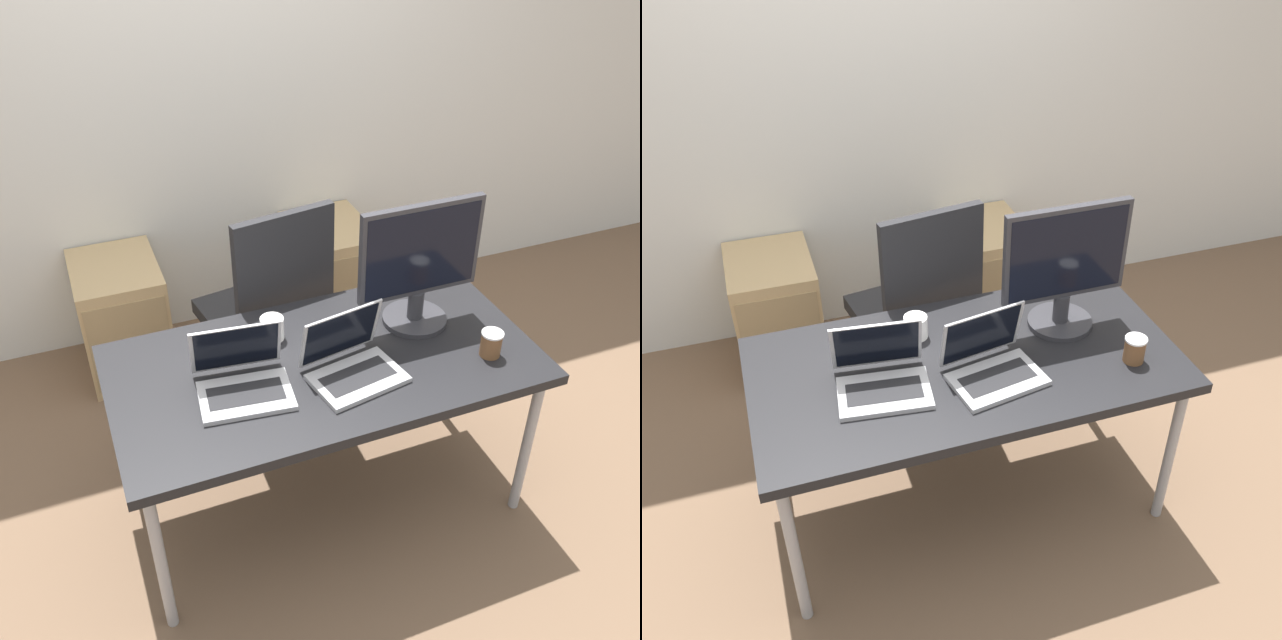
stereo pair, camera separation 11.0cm
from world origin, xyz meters
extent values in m
plane|color=brown|center=(0.00, 0.00, 0.00)|extent=(14.00, 14.00, 0.00)
cube|color=silver|center=(0.00, 1.46, 1.30)|extent=(10.00, 0.05, 2.60)
cube|color=black|center=(0.00, 0.00, 0.69)|extent=(1.52, 0.78, 0.04)
cylinder|color=#99999E|center=(-0.70, -0.33, 0.34)|extent=(0.04, 0.04, 0.67)
cylinder|color=#99999E|center=(0.70, -0.33, 0.34)|extent=(0.04, 0.04, 0.67)
cylinder|color=#99999E|center=(-0.70, 0.33, 0.34)|extent=(0.04, 0.04, 0.67)
cylinder|color=#99999E|center=(0.70, 0.33, 0.34)|extent=(0.04, 0.04, 0.67)
cylinder|color=#232326|center=(-0.01, 0.76, 0.02)|extent=(0.56, 0.56, 0.04)
cylinder|color=gray|center=(-0.01, 0.76, 0.22)|extent=(0.05, 0.05, 0.38)
cube|color=#232326|center=(-0.01, 0.76, 0.41)|extent=(0.55, 0.55, 0.07)
cube|color=#232326|center=(0.03, 0.50, 0.75)|extent=(0.44, 0.11, 0.60)
cube|color=tan|center=(-0.59, 1.18, 0.29)|extent=(0.40, 0.50, 0.58)
cube|color=#977D56|center=(-0.59, 0.93, 0.29)|extent=(0.37, 0.01, 0.46)
cube|color=tan|center=(0.51, 1.18, 0.29)|extent=(0.40, 0.50, 0.58)
cube|color=#977D56|center=(0.51, 0.93, 0.29)|extent=(0.37, 0.01, 0.46)
cube|color=#ADADB2|center=(-0.32, -0.09, 0.72)|extent=(0.33, 0.24, 0.02)
cube|color=black|center=(-0.32, -0.09, 0.73)|extent=(0.26, 0.14, 0.00)
cube|color=#ADADB2|center=(-0.31, 0.04, 0.83)|extent=(0.31, 0.10, 0.20)
cube|color=black|center=(-0.31, 0.03, 0.83)|extent=(0.29, 0.09, 0.18)
cube|color=#ADADB2|center=(0.07, -0.14, 0.72)|extent=(0.34, 0.26, 0.02)
cube|color=black|center=(0.07, -0.14, 0.73)|extent=(0.27, 0.16, 0.00)
cube|color=#ADADB2|center=(0.05, -0.02, 0.83)|extent=(0.31, 0.11, 0.20)
cube|color=black|center=(0.05, -0.03, 0.83)|extent=(0.29, 0.09, 0.19)
cylinder|color=#2D2D33|center=(0.41, 0.10, 0.72)|extent=(0.25, 0.25, 0.02)
cylinder|color=#2D2D33|center=(0.41, 0.10, 0.79)|extent=(0.06, 0.06, 0.11)
cube|color=#2D2D33|center=(0.41, 0.10, 1.02)|extent=(0.48, 0.03, 0.36)
cube|color=black|center=(0.41, 0.08, 1.02)|extent=(0.44, 0.00, 0.32)
cylinder|color=white|center=(-0.13, 0.19, 0.76)|extent=(0.09, 0.09, 0.09)
cylinder|color=brown|center=(0.56, -0.19, 0.76)|extent=(0.07, 0.07, 0.09)
cylinder|color=white|center=(0.56, -0.19, 0.80)|extent=(0.08, 0.08, 0.01)
camera|label=1|loc=(-0.75, -1.83, 2.29)|focal=40.00mm
camera|label=2|loc=(-0.64, -1.87, 2.29)|focal=40.00mm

